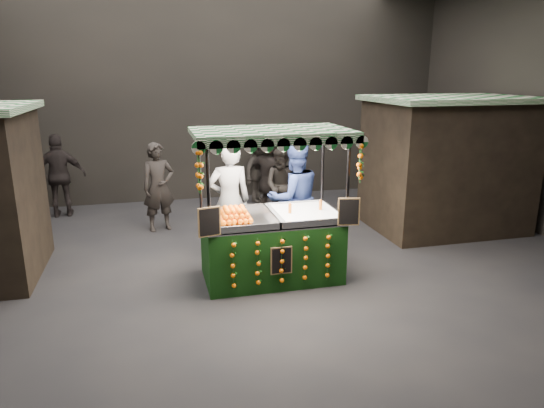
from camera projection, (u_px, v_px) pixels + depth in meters
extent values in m
plane|color=black|center=(241.00, 277.00, 7.50)|extent=(12.00, 12.00, 0.00)
cube|color=black|center=(200.00, 96.00, 11.52)|extent=(12.00, 0.10, 5.00)
cube|color=black|center=(440.00, 202.00, 2.16)|extent=(12.00, 0.10, 5.00)
cube|color=black|center=(446.00, 166.00, 9.61)|extent=(2.80, 2.00, 2.50)
cube|color=#12541F|center=(452.00, 99.00, 9.26)|extent=(3.00, 2.20, 0.10)
cube|color=black|center=(271.00, 249.00, 7.37)|extent=(2.01, 1.10, 0.91)
cube|color=silver|center=(271.00, 219.00, 7.24)|extent=(2.01, 1.10, 0.04)
cylinder|color=black|center=(210.00, 224.00, 6.48)|extent=(0.05, 0.05, 2.19)
cylinder|color=black|center=(347.00, 214.00, 6.94)|extent=(0.05, 0.05, 2.19)
cylinder|color=black|center=(201.00, 204.00, 7.46)|extent=(0.05, 0.05, 2.19)
cylinder|color=black|center=(322.00, 196.00, 7.92)|extent=(0.05, 0.05, 2.19)
cube|color=#12541F|center=(271.00, 132.00, 6.90)|extent=(2.24, 1.32, 0.07)
cube|color=white|center=(306.00, 213.00, 7.36)|extent=(0.89, 0.99, 0.07)
cube|color=black|center=(209.00, 222.00, 6.42)|extent=(0.31, 0.09, 0.40)
cube|color=black|center=(349.00, 212.00, 6.88)|extent=(0.31, 0.09, 0.40)
cube|color=black|center=(281.00, 261.00, 6.81)|extent=(0.31, 0.02, 0.40)
imported|color=gray|center=(229.00, 201.00, 8.09)|extent=(0.73, 0.50, 1.96)
imported|color=navy|center=(294.00, 199.00, 8.25)|extent=(1.02, 0.84, 1.95)
imported|color=#282321|center=(159.00, 187.00, 9.52)|extent=(0.73, 0.57, 1.74)
imported|color=black|center=(283.00, 186.00, 9.97)|extent=(0.94, 0.86, 1.57)
imported|color=black|center=(60.00, 176.00, 10.43)|extent=(1.07, 0.50, 1.79)
imported|color=black|center=(258.00, 170.00, 11.63)|extent=(1.13, 1.14, 1.58)
imported|color=#2B2623|center=(16.00, 190.00, 9.65)|extent=(0.90, 0.88, 1.56)
imported|color=black|center=(271.00, 173.00, 10.45)|extent=(1.13, 1.82, 1.88)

